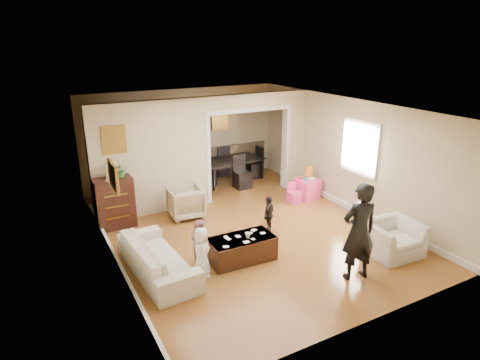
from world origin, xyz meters
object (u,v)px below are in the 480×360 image
adult_person (359,232)px  child_kneel_a (202,252)px  armchair_front (392,239)px  coffee_table (242,249)px  dresser (115,203)px  coffee_cup (248,235)px  cyan_cup (305,179)px  child_toddler (269,214)px  table_lamp (111,170)px  armchair_back (186,202)px  play_table (307,189)px  child_kneel_b (199,241)px  sofa (158,257)px  dining_table (231,170)px

adult_person → child_kneel_a: size_ratio=1.91×
armchair_front → coffee_table: 2.84m
dresser → coffee_cup: 3.16m
cyan_cup → adult_person: size_ratio=0.05×
child_toddler → adult_person: bearing=61.9°
child_kneel_a → table_lamp: bearing=29.8°
coffee_cup → child_kneel_a: child_kneel_a is taller
child_kneel_a → adult_person: bearing=-107.1°
dresser → cyan_cup: bearing=-8.4°
armchair_front → cyan_cup: armchair_front is taller
armchair_back → coffee_table: 2.32m
coffee_cup → play_table: 3.46m
cyan_cup → adult_person: adult_person is taller
armchair_front → play_table: armchair_front is taller
armchair_back → cyan_cup: 3.05m
armchair_front → child_kneel_b: bearing=160.0°
sofa → coffee_table: 1.51m
dresser → dining_table: (3.55, 1.47, -0.23)m
coffee_table → child_kneel_b: size_ratio=1.44×
coffee_table → play_table: size_ratio=2.29×
coffee_table → dining_table: dining_table is taller
child_kneel_b → coffee_cup: bearing=-131.4°
sofa → dining_table: size_ratio=1.14×
cyan_cup → child_toddler: child_toddler is taller
armchair_front → play_table: size_ratio=1.87×
dresser → adult_person: adult_person is taller
armchair_front → child_kneel_b: 3.60m
child_toddler → sofa: bearing=-27.7°
coffee_table → child_kneel_a: size_ratio=1.34×
sofa → cyan_cup: (4.31, 1.57, 0.24)m
table_lamp → coffee_table: 3.23m
armchair_back → adult_person: (1.61, -3.74, 0.51)m
sofa → table_lamp: size_ratio=5.70×
play_table → cyan_cup: size_ratio=6.54×
dresser → play_table: (4.63, -0.61, -0.30)m
cyan_cup → child_kneel_a: bearing=-151.2°
play_table → dining_table: dining_table is taller
play_table → child_toddler: bearing=-148.0°
coffee_table → table_lamp: bearing=123.8°
sofa → cyan_cup: 4.59m
sofa → coffee_cup: sofa is taller
coffee_table → play_table: play_table is taller
armchair_front → adult_person: 1.32m
child_toddler → play_table: bearing=174.2°
armchair_front → child_toddler: (-1.54, 1.90, 0.08)m
dresser → table_lamp: bearing=0.0°
child_kneel_b → child_toddler: child_kneel_b is taller
coffee_table → play_table: 3.50m
dresser → table_lamp: size_ratio=3.04×
sofa → table_lamp: 2.45m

